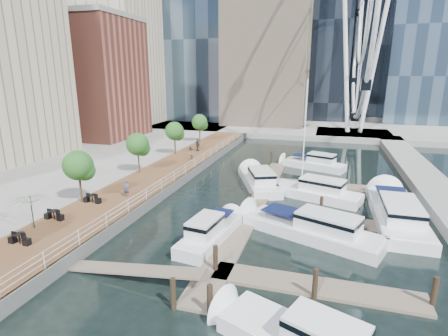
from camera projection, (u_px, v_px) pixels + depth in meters
name	position (u px, v px, depth m)	size (l,w,h in m)	color
ground	(184.00, 250.00, 24.39)	(520.00, 520.00, 0.00)	black
boardwalk	(162.00, 176.00, 40.63)	(6.00, 60.00, 1.00)	brown
seawall	(186.00, 178.00, 39.80)	(0.25, 60.00, 1.00)	#595954
land_far	(301.00, 109.00, 118.71)	(200.00, 114.00, 1.00)	gray
breakwater	(430.00, 185.00, 37.27)	(4.00, 60.00, 1.00)	gray
pier	(353.00, 135.00, 68.55)	(14.00, 12.00, 1.00)	gray
railing	(185.00, 169.00, 39.57)	(0.10, 60.00, 1.05)	white
floating_docks	(309.00, 206.00, 31.31)	(16.00, 34.00, 2.60)	#6D6051
midrise_condos	(51.00, 65.00, 55.01)	(19.00, 67.00, 28.00)	#BCAD8E
street_trees	(138.00, 144.00, 39.39)	(2.60, 42.60, 4.60)	#3F2B1C
cafe_tables	(38.00, 226.00, 25.05)	(2.50, 13.70, 0.74)	black
yacht_foreground	(311.00, 237.00, 26.45)	(3.07, 11.46, 2.15)	white
pedestrian_near	(127.00, 189.00, 31.94)	(0.58, 0.38, 1.59)	#43445A
pedestrian_mid	(190.00, 153.00, 46.10)	(0.85, 0.67, 1.76)	#7C6356
pedestrian_far	(198.00, 145.00, 51.23)	(1.14, 0.47, 1.94)	#363F44
moored_yachts	(312.00, 204.00, 33.26)	(18.11, 37.88, 11.50)	white
cafe_seating	(1.00, 231.00, 22.09)	(4.84, 9.58, 2.72)	#103B21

